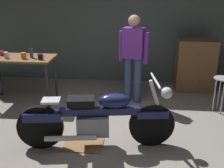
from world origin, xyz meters
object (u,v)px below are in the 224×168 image
Objects in this scene: mug_black_matte at (40,57)px; mug_white_ceramic at (6,55)px; shop_stool at (222,86)px; wooden_dresser at (195,65)px; mug_orange_travel at (24,56)px; bottle at (31,53)px; mug_red_diner at (2,53)px; person_standing at (133,55)px; motorcycle at (98,118)px.

mug_black_matte is 1.06× the size of mug_white_ceramic.
shop_stool is 0.58× the size of wooden_dresser.
wooden_dresser is 3.50m from mug_orange_travel.
wooden_dresser is 3.37m from bottle.
shop_stool is 3.61m from mug_orange_travel.
shop_stool is at bearing -1.13° from bottle.
mug_white_ceramic is at bearing 177.21° from mug_black_matte.
mug_black_matte reaches higher than mug_red_diner.
bottle is (0.12, 0.08, 0.04)m from mug_orange_travel.
mug_black_matte reaches higher than shop_stool.
person_standing is at bearing 12.33° from mug_black_matte.
mug_orange_travel is at bearing -20.25° from mug_red_diner.
mug_white_ceramic reaches higher than mug_red_diner.
bottle is (-1.87, -0.25, 0.07)m from person_standing.
motorcycle is 1.79m from person_standing.
motorcycle is 17.37× the size of mug_orange_travel.
wooden_dresser is (1.31, 0.75, -0.38)m from person_standing.
bottle is at bearing 152.09° from mug_black_matte.
mug_black_matte is (-3.25, -0.04, 0.45)m from shop_stool.
mug_orange_travel reaches higher than motorcycle.
bottle is at bearing -162.46° from wooden_dresser.
shop_stool is 5.17× the size of mug_black_matte.
mug_black_matte is at bearing -14.52° from mug_red_diner.
mug_black_matte is at bearing -179.28° from shop_stool.
shop_stool is at bearing -75.71° from wooden_dresser.
bottle reaches higher than mug_orange_travel.
shop_stool is 1.11m from wooden_dresser.
mug_orange_travel is at bearing -0.77° from mug_white_ceramic.
bottle reaches higher than shop_stool.
wooden_dresser is 10.31× the size of mug_red_diner.
wooden_dresser reaches higher than mug_orange_travel.
bottle is (-0.21, 0.11, 0.05)m from mug_black_matte.
wooden_dresser is (-0.27, 1.08, 0.05)m from shop_stool.
wooden_dresser reaches higher than shop_stool.
person_standing is at bearing 168.48° from shop_stool.
person_standing is 6.93× the size of bottle.
mug_orange_travel reaches higher than shop_stool.
mug_orange_travel is at bearing 131.01° from motorcycle.
person_standing is 1.56m from wooden_dresser.
mug_red_diner is at bearing 134.90° from mug_white_ceramic.
person_standing reaches higher than motorcycle.
mug_orange_travel is at bearing -161.76° from wooden_dresser.
bottle is at bearing 127.04° from motorcycle.
wooden_dresser is at bearing 45.90° from motorcycle.
wooden_dresser is at bearing 20.55° from mug_black_matte.
bottle is (-3.46, 0.07, 0.50)m from shop_stool.
mug_white_ceramic is (-2.32, -0.33, 0.03)m from person_standing.
motorcycle reaches higher than shop_stool.
shop_stool is 6.00× the size of mug_red_diner.
motorcycle is at bearing -35.45° from mug_white_ceramic.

